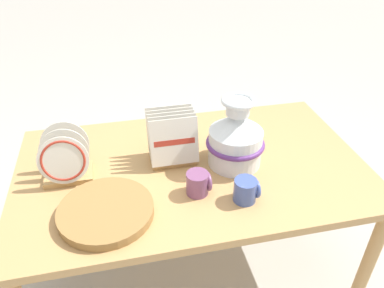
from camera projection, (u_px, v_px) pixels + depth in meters
The scene contains 8 objects.
ground_plane at pixel (192, 260), 1.96m from camera, with size 14.00×14.00×0.00m, color #B2ADA3.
display_table at pixel (192, 176), 1.64m from camera, with size 1.49×0.88×0.63m.
ceramic_vase at pixel (236, 138), 1.56m from camera, with size 0.25×0.25×0.31m.
dish_rack_round_plates at pixel (66, 162), 1.49m from camera, with size 0.19×0.16×0.22m.
dish_rack_square_plates at pixel (172, 141), 1.60m from camera, with size 0.20×0.17×0.22m.
wicker_charger_stack at pixel (106, 211), 1.35m from camera, with size 0.35×0.35×0.04m.
mug_plum_glaze at pixel (199, 183), 1.44m from camera, with size 0.10×0.09×0.09m.
mug_cobalt_glaze at pixel (246, 190), 1.41m from camera, with size 0.10×0.09×0.09m.
Camera 1 is at (-0.28, -1.25, 1.60)m, focal length 35.00 mm.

